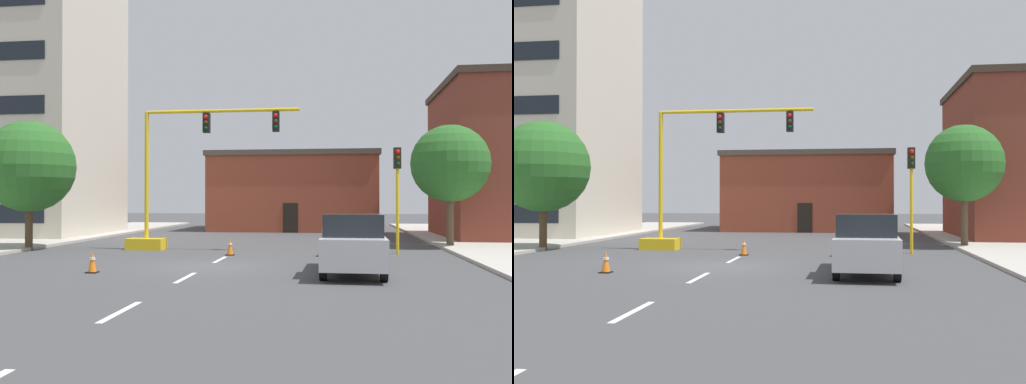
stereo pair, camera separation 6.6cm
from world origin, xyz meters
The scene contains 16 objects.
ground_plane centered at (0.00, 0.00, 0.00)m, with size 160.00×160.00×0.00m, color #424244.
sidewalk_left centered at (-12.90, 8.00, 0.07)m, with size 6.00×56.00×0.14m, color #B2ADA3.
sidewalk_right centered at (12.90, 8.00, 0.07)m, with size 6.00×56.00×0.14m, color #B2ADA3.
lane_stripe_seg_1 centered at (0.00, -8.50, 0.00)m, with size 0.16×2.40×0.01m, color silver.
lane_stripe_seg_2 centered at (0.00, -3.00, 0.00)m, with size 0.16×2.40×0.01m, color silver.
lane_stripe_seg_3 centered at (0.00, 2.50, 0.00)m, with size 0.16×2.40×0.01m, color silver.
building_tall_left centered at (-17.16, 16.52, 9.82)m, with size 12.41×11.20×19.62m.
building_brick_center centered at (1.41, 26.60, 3.10)m, with size 13.20×9.84×6.18m.
traffic_signal_gantry centered at (-3.49, 6.73, 2.21)m, with size 8.43×1.20×6.83m.
traffic_light_pole_right centered at (7.45, 5.98, 3.53)m, with size 0.32×0.47×4.80m.
tree_left_near centered at (-10.06, 5.57, 4.05)m, with size 4.44×4.44×6.28m.
tree_right_mid centered at (10.49, 9.90, 4.29)m, with size 3.96×3.96×6.29m.
pickup_truck_silver centered at (5.22, -1.28, 0.97)m, with size 2.10×5.43×1.99m.
traffic_cone_roadside_a centered at (0.07, 4.36, 0.38)m, with size 0.36×0.36×0.77m.
traffic_cone_roadside_b centered at (4.05, 4.40, 0.37)m, with size 0.36×0.36×0.75m.
traffic_cone_roadside_c centered at (-3.39, -2.24, 0.36)m, with size 0.36×0.36×0.74m.
Camera 1 is at (4.63, -20.55, 2.45)m, focal length 40.35 mm.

